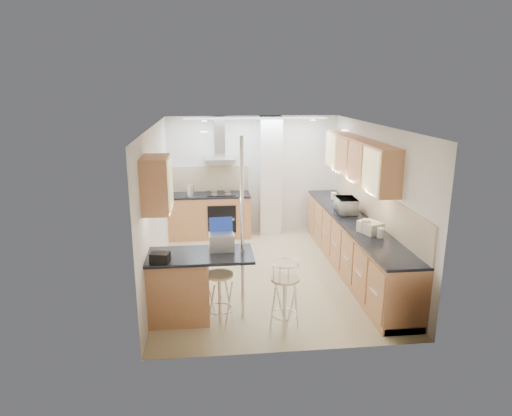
{
  "coord_description": "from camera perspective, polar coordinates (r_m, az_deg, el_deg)",
  "views": [
    {
      "loc": [
        -0.97,
        -7.2,
        3.12
      ],
      "look_at": [
        -0.17,
        0.2,
        1.11
      ],
      "focal_mm": 32.0,
      "sensor_mm": 36.0,
      "label": 1
    }
  ],
  "objects": [
    {
      "name": "jar_c",
      "position": [
        7.18,
        13.55,
        -2.23
      ],
      "size": [
        0.17,
        0.17,
        0.21
      ],
      "primitive_type": "cylinder",
      "rotation": [
        0.0,
        0.0,
        0.28
      ],
      "color": "#BCB396",
      "rests_on": "right_counter"
    },
    {
      "name": "bar_stool_near",
      "position": [
        6.16,
        -4.56,
        -10.34
      ],
      "size": [
        0.4,
        0.4,
        0.94
      ],
      "primitive_type": null,
      "rotation": [
        0.0,
        0.0,
        -0.03
      ],
      "color": "tan",
      "rests_on": "ground"
    },
    {
      "name": "back_counter",
      "position": [
        9.67,
        -5.83,
        -0.9
      ],
      "size": [
        1.7,
        0.63,
        0.92
      ],
      "color": "#B47348",
      "rests_on": "ground"
    },
    {
      "name": "laptop",
      "position": [
        6.23,
        -4.33,
        -4.25
      ],
      "size": [
        0.35,
        0.27,
        0.23
      ],
      "primitive_type": "cube",
      "rotation": [
        0.0,
        0.0,
        0.04
      ],
      "color": "#A6A9AE",
      "rests_on": "peninsula"
    },
    {
      "name": "room_shell",
      "position": [
        7.84,
        3.45,
        3.51
      ],
      "size": [
        3.64,
        4.84,
        2.51
      ],
      "color": "silver",
      "rests_on": "ground"
    },
    {
      "name": "bag",
      "position": [
        5.93,
        -11.91,
        -6.08
      ],
      "size": [
        0.27,
        0.22,
        0.13
      ],
      "primitive_type": "cube",
      "rotation": [
        0.0,
        0.0,
        -0.22
      ],
      "color": "black",
      "rests_on": "peninsula"
    },
    {
      "name": "kettle",
      "position": [
        9.36,
        -8.2,
        2.16
      ],
      "size": [
        0.16,
        0.16,
        0.24
      ],
      "primitive_type": "cylinder",
      "color": "silver",
      "rests_on": "back_counter"
    },
    {
      "name": "right_counter",
      "position": [
        8.06,
        12.08,
        -4.47
      ],
      "size": [
        0.63,
        4.4,
        0.92
      ],
      "color": "#B47348",
      "rests_on": "ground"
    },
    {
      "name": "ground",
      "position": [
        7.9,
        1.39,
        -8.11
      ],
      "size": [
        4.8,
        4.8,
        0.0
      ],
      "primitive_type": "plane",
      "color": "tan",
      "rests_on": "ground"
    },
    {
      "name": "jar_a",
      "position": [
        8.69,
        10.48,
        0.82
      ],
      "size": [
        0.13,
        0.13,
        0.17
      ],
      "primitive_type": "cylinder",
      "rotation": [
        0.0,
        0.0,
        0.11
      ],
      "color": "beige",
      "rests_on": "right_counter"
    },
    {
      "name": "bar_stool_end",
      "position": [
        6.02,
        3.61,
        -10.92
      ],
      "size": [
        0.54,
        0.54,
        0.95
      ],
      "primitive_type": null,
      "rotation": [
        0.0,
        0.0,
        1.03
      ],
      "color": "tan",
      "rests_on": "ground"
    },
    {
      "name": "peninsula",
      "position": [
        6.32,
        -7.13,
        -9.68
      ],
      "size": [
        1.47,
        0.72,
        0.94
      ],
      "color": "#B47348",
      "rests_on": "ground"
    },
    {
      "name": "bread_bin",
      "position": [
        7.2,
        14.1,
        -2.37
      ],
      "size": [
        0.37,
        0.41,
        0.18
      ],
      "primitive_type": "cube",
      "rotation": [
        0.0,
        0.0,
        0.39
      ],
      "color": "beige",
      "rests_on": "right_counter"
    },
    {
      "name": "microwave",
      "position": [
        8.21,
        11.23,
        0.29
      ],
      "size": [
        0.34,
        0.49,
        0.27
      ],
      "primitive_type": "imported",
      "rotation": [
        0.0,
        0.0,
        1.56
      ],
      "color": "white",
      "rests_on": "right_counter"
    },
    {
      "name": "jar_d",
      "position": [
        7.03,
        15.28,
        -3.01
      ],
      "size": [
        0.11,
        0.11,
        0.15
      ],
      "primitive_type": "cylinder",
      "rotation": [
        0.0,
        0.0,
        -0.05
      ],
      "color": "white",
      "rests_on": "right_counter"
    },
    {
      "name": "jar_b",
      "position": [
        9.2,
        9.68,
        1.52
      ],
      "size": [
        0.12,
        0.12,
        0.13
      ],
      "primitive_type": "cylinder",
      "rotation": [
        0.0,
        0.0,
        0.15
      ],
      "color": "beige",
      "rests_on": "right_counter"
    }
  ]
}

